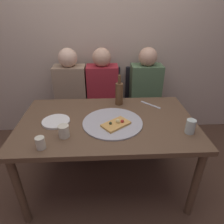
{
  "coord_description": "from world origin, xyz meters",
  "views": [
    {
      "loc": [
        -0.03,
        -1.42,
        1.59
      ],
      "look_at": [
        0.04,
        0.05,
        0.77
      ],
      "focal_mm": 31.57,
      "sensor_mm": 36.0,
      "label": 1
    }
  ],
  "objects": [
    {
      "name": "ground_plane",
      "position": [
        0.0,
        0.0,
        0.0
      ],
      "size": [
        8.0,
        8.0,
        0.0
      ],
      "primitive_type": "plane",
      "color": "#513828"
    },
    {
      "name": "back_wall",
      "position": [
        0.0,
        1.04,
        1.3
      ],
      "size": [
        6.0,
        0.1,
        2.6
      ],
      "primitive_type": "cube",
      "color": "#BCA893",
      "rests_on": "ground_plane"
    },
    {
      "name": "dining_table",
      "position": [
        0.0,
        0.0,
        0.64
      ],
      "size": [
        1.47,
        0.88,
        0.72
      ],
      "color": "brown",
      "rests_on": "ground_plane"
    },
    {
      "name": "pizza_tray",
      "position": [
        0.04,
        -0.05,
        0.73
      ],
      "size": [
        0.49,
        0.49,
        0.01
      ],
      "primitive_type": "cylinder",
      "color": "#ADADB2",
      "rests_on": "dining_table"
    },
    {
      "name": "pizza_slice_last",
      "position": [
        0.07,
        -0.1,
        0.74
      ],
      "size": [
        0.25,
        0.24,
        0.05
      ],
      "color": "tan",
      "rests_on": "pizza_tray"
    },
    {
      "name": "wine_bottle",
      "position": [
        0.13,
        0.31,
        0.83
      ],
      "size": [
        0.07,
        0.07,
        0.29
      ],
      "color": "brown",
      "rests_on": "dining_table"
    },
    {
      "name": "tumbler_near",
      "position": [
        0.62,
        -0.21,
        0.78
      ],
      "size": [
        0.07,
        0.07,
        0.11
      ],
      "primitive_type": "cylinder",
      "color": "#B7C6BC",
      "rests_on": "dining_table"
    },
    {
      "name": "tumbler_far",
      "position": [
        -0.46,
        -0.34,
        0.76
      ],
      "size": [
        0.06,
        0.06,
        0.09
      ],
      "primitive_type": "cylinder",
      "color": "beige",
      "rests_on": "dining_table"
    },
    {
      "name": "wine_glass",
      "position": [
        -0.32,
        -0.21,
        0.77
      ],
      "size": [
        0.08,
        0.08,
        0.09
      ],
      "primitive_type": "cylinder",
      "color": "beige",
      "rests_on": "dining_table"
    },
    {
      "name": "plate_stack",
      "position": [
        -0.42,
        -0.01,
        0.73
      ],
      "size": [
        0.23,
        0.23,
        0.02
      ],
      "primitive_type": "cylinder",
      "color": "white",
      "rests_on": "dining_table"
    },
    {
      "name": "table_knife",
      "position": [
        0.43,
        0.27,
        0.72
      ],
      "size": [
        0.17,
        0.17,
        0.01
      ],
      "primitive_type": "cube",
      "rotation": [
        0.0,
        0.0,
        2.32
      ],
      "color": "#B7B7BC",
      "rests_on": "dining_table"
    },
    {
      "name": "chair_left",
      "position": [
        -0.41,
        0.84,
        0.51
      ],
      "size": [
        0.44,
        0.44,
        0.9
      ],
      "rotation": [
        0.0,
        0.0,
        3.14
      ],
      "color": "black",
      "rests_on": "ground_plane"
    },
    {
      "name": "chair_middle",
      "position": [
        -0.03,
        0.84,
        0.51
      ],
      "size": [
        0.44,
        0.44,
        0.9
      ],
      "rotation": [
        0.0,
        0.0,
        3.14
      ],
      "color": "black",
      "rests_on": "ground_plane"
    },
    {
      "name": "chair_right",
      "position": [
        0.48,
        0.84,
        0.51
      ],
      "size": [
        0.44,
        0.44,
        0.9
      ],
      "rotation": [
        0.0,
        0.0,
        3.14
      ],
      "color": "black",
      "rests_on": "ground_plane"
    },
    {
      "name": "guest_in_sweater",
      "position": [
        -0.41,
        0.69,
        0.64
      ],
      "size": [
        0.36,
        0.56,
        1.17
      ],
      "rotation": [
        0.0,
        0.0,
        3.14
      ],
      "color": "#937A60",
      "rests_on": "ground_plane"
    },
    {
      "name": "guest_in_beanie",
      "position": [
        -0.03,
        0.69,
        0.64
      ],
      "size": [
        0.36,
        0.56,
        1.17
      ],
      "rotation": [
        0.0,
        0.0,
        3.14
      ],
      "color": "maroon",
      "rests_on": "ground_plane"
    },
    {
      "name": "guest_by_wall",
      "position": [
        0.48,
        0.69,
        0.64
      ],
      "size": [
        0.36,
        0.56,
        1.17
      ],
      "rotation": [
        0.0,
        0.0,
        3.14
      ],
      "color": "#4C6B47",
      "rests_on": "ground_plane"
    }
  ]
}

